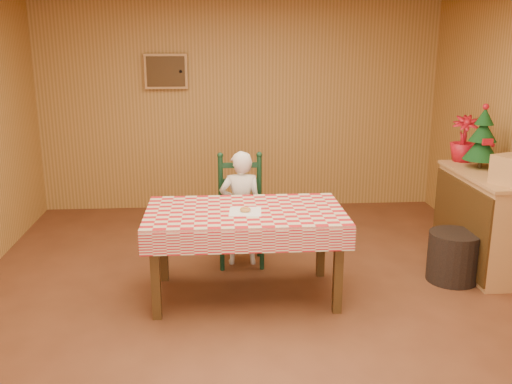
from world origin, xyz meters
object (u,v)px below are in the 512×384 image
dining_table (245,219)px  shelf_unit (485,221)px  seated_child (241,208)px  christmas_tree (482,139)px  ladder_chair (241,212)px  storage_bin (453,257)px

dining_table → shelf_unit: size_ratio=1.34×
seated_child → christmas_tree: 2.41m
seated_child → ladder_chair: bearing=-90.0°
ladder_chair → christmas_tree: bearing=-1.9°
dining_table → ladder_chair: ladder_chair is taller
dining_table → ladder_chair: 0.81m
seated_child → christmas_tree: (2.32, -0.02, 0.65)m
dining_table → christmas_tree: (2.32, 0.71, 0.52)m
dining_table → seated_child: (0.00, 0.73, -0.13)m
dining_table → christmas_tree: bearing=17.0°
ladder_chair → storage_bin: 2.02m
ladder_chair → storage_bin: size_ratio=2.37×
dining_table → seated_child: bearing=90.0°
dining_table → seated_child: 0.74m
dining_table → seated_child: seated_child is taller
ladder_chair → seated_child: (0.00, -0.06, 0.06)m
christmas_tree → storage_bin: christmas_tree is taller
ladder_chair → seated_child: size_ratio=0.96×
shelf_unit → ladder_chair: bearing=172.0°
seated_child → storage_bin: 2.01m
shelf_unit → seated_child: bearing=173.4°
dining_table → ladder_chair: bearing=90.0°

